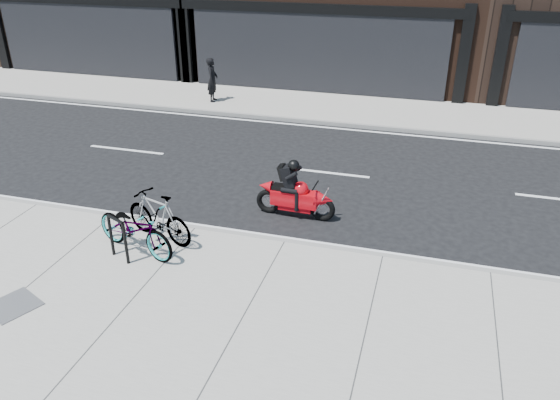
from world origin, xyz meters
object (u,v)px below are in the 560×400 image
(bike_rack, at_px, (118,235))
(utility_grate, at_px, (13,305))
(motorcycle, at_px, (299,194))
(pedestrian, at_px, (212,80))
(bicycle_rear, at_px, (159,216))
(bicycle_front, at_px, (135,228))

(bike_rack, relative_size, utility_grate, 1.20)
(motorcycle, bearing_deg, pedestrian, 125.97)
(bike_rack, xyz_separation_m, bicycle_rear, (0.39, 0.90, -0.00))
(motorcycle, bearing_deg, bicycle_rear, -139.25)
(bicycle_front, relative_size, motorcycle, 1.06)
(bike_rack, xyz_separation_m, bicycle_front, (0.17, 0.34, -0.01))
(motorcycle, relative_size, pedestrian, 1.17)
(bicycle_rear, xyz_separation_m, pedestrian, (-2.84, 9.70, 0.27))
(pedestrian, distance_m, utility_grate, 12.54)
(bicycle_front, xyz_separation_m, pedestrian, (-2.62, 10.26, 0.28))
(pedestrian, relative_size, utility_grate, 2.12)
(bicycle_front, xyz_separation_m, motorcycle, (2.64, 2.53, -0.09))
(bike_rack, xyz_separation_m, pedestrian, (-2.45, 10.60, 0.26))
(bicycle_front, distance_m, utility_grate, 2.50)
(motorcycle, distance_m, pedestrian, 9.36)
(bicycle_rear, relative_size, motorcycle, 0.94)
(bike_rack, distance_m, utility_grate, 2.14)
(bike_rack, bearing_deg, bicycle_rear, 66.74)
(bicycle_front, bearing_deg, motorcycle, -28.60)
(bicycle_front, bearing_deg, pedestrian, 31.96)
(bike_rack, xyz_separation_m, motorcycle, (2.82, 2.87, -0.10))
(motorcycle, xyz_separation_m, utility_grate, (-3.80, -4.70, -0.42))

